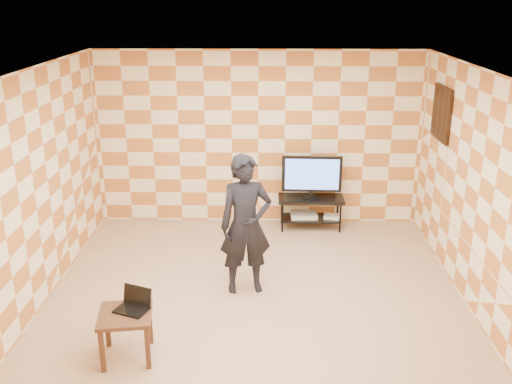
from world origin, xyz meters
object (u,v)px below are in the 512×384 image
tv_stand (311,206)px  person (246,225)px  tv (312,175)px  side_table (126,321)px

tv_stand → person: (-0.93, -1.97, 0.50)m
tv → person: size_ratio=0.53×
tv → side_table: bearing=-121.6°
tv_stand → person: 2.24m
tv → person: bearing=-115.4°
tv_stand → side_table: bearing=-121.6°
person → side_table: bearing=-140.0°
tv_stand → tv: 0.50m
tv → side_table: (-2.08, -3.38, -0.45)m
side_table → person: person is taller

